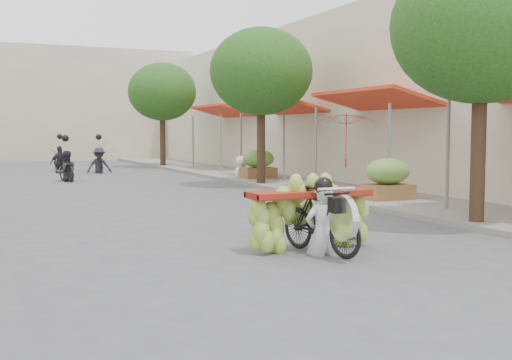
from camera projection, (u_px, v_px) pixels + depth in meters
The scene contains 15 objects.
ground at pixel (346, 315), 6.44m from camera, with size 120.00×120.00×0.00m, color #525357.
sidewalk_right at pixel (290, 181), 22.94m from camera, with size 4.00×60.00×0.12m, color gray.
shophouse_row_right at pixel (422, 100), 23.82m from camera, with size 9.77×40.00×6.00m.
far_building at pixel (29, 105), 40.81m from camera, with size 20.00×6.00×7.00m, color beige.
street_tree_near at pixel (481, 27), 11.98m from camera, with size 3.40×3.40×5.25m.
street_tree_mid at pixel (261, 72), 21.09m from camera, with size 3.40×3.40×5.25m.
street_tree_far at pixel (162, 92), 32.03m from camera, with size 3.40×3.40×5.25m.
produce_crate_mid at pixel (388, 176), 16.18m from camera, with size 1.20×0.88×1.16m.
produce_crate_far at pixel (258, 162), 23.48m from camera, with size 1.20×0.88×1.16m.
banana_motorbike at pixel (316, 209), 9.73m from camera, with size 2.20×1.88×1.94m.
market_umbrella at pixel (347, 112), 17.84m from camera, with size 2.23×2.23×1.56m.
pedestrian at pixel (241, 156), 24.11m from camera, with size 0.89×0.80×1.56m.
bg_motorbike_a at pixel (66, 161), 23.38m from camera, with size 0.86×1.64×1.95m.
bg_motorbike_b at pixel (99, 154), 27.97m from camera, with size 1.06×1.70×1.95m.
bg_motorbike_c at pixel (60, 153), 30.50m from camera, with size 1.06×1.72×1.95m.
Camera 1 is at (-3.39, -5.41, 1.85)m, focal length 45.00 mm.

